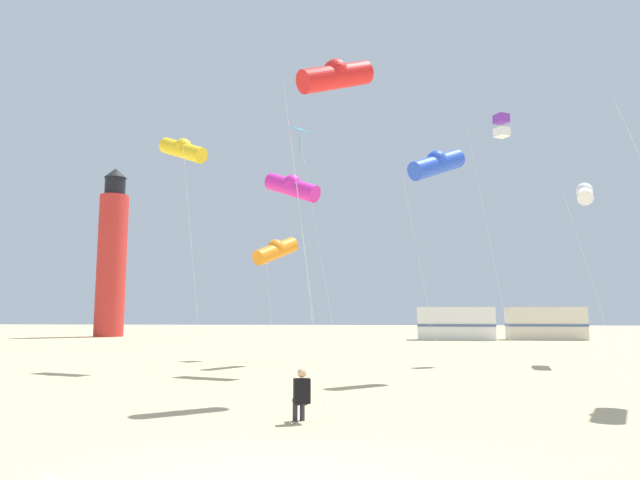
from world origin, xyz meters
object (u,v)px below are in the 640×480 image
rv_van_white (455,324)px  rv_van_cream (545,324)px  kite_tube_scarlet (336,76)px  kite_tube_orange (276,250)px  kite_diamond_cyan (301,140)px  kite_box_violet (501,126)px  kite_tube_white (584,193)px  kite_tube_gold (183,149)px  kite_tube_blue (437,164)px  kite_tube_magenta (292,187)px  lighthouse_distant (112,257)px  kite_flyer_standing (301,394)px

rv_van_white → rv_van_cream: same height
kite_tube_scarlet → kite_tube_orange: bearing=109.1°
rv_van_cream → kite_diamond_cyan: bearing=-129.7°
kite_box_violet → kite_diamond_cyan: bearing=167.0°
kite_tube_white → kite_box_violet: bearing=170.9°
kite_diamond_cyan → kite_tube_orange: 8.44m
kite_tube_gold → kite_tube_orange: (3.89, 1.75, -4.31)m
kite_tube_blue → kite_tube_orange: bearing=143.5°
kite_box_violet → kite_tube_orange: size_ratio=2.08×
kite_tube_magenta → kite_tube_orange: bearing=110.2°
kite_tube_white → lighthouse_distant: bearing=143.2°
kite_tube_gold → kite_tube_orange: kite_tube_gold is taller
kite_tube_white → kite_tube_gold: size_ratio=0.85×
lighthouse_distant → kite_tube_gold: bearing=-60.5°
rv_van_white → kite_tube_orange: bearing=-112.1°
kite_tube_orange → lighthouse_distant: size_ratio=0.35×
kite_tube_magenta → kite_tube_blue: 5.87m
kite_box_violet → rv_van_white: 24.27m
kite_tube_scarlet → rv_van_cream: 39.49m
kite_tube_scarlet → lighthouse_distant: bearing=122.5°
kite_tube_blue → rv_van_cream: kite_tube_blue is taller
kite_tube_magenta → kite_tube_white: size_ratio=0.93×
kite_tube_magenta → kite_tube_blue: (5.57, -1.81, 0.35)m
kite_tube_scarlet → kite_diamond_cyan: bearing=100.7°
kite_tube_white → kite_tube_blue: 10.51m
kite_flyer_standing → rv_van_cream: (16.65, 38.80, 0.78)m
kite_tube_blue → rv_van_white: 30.71m
kite_box_violet → kite_tube_gold: bearing=-163.4°
rv_van_white → kite_tube_blue: bearing=-96.2°
kite_tube_blue → rv_van_cream: 33.74m
kite_flyer_standing → kite_tube_gold: bearing=-78.0°
kite_tube_magenta → kite_tube_gold: kite_tube_gold is taller
kite_tube_blue → rv_van_white: kite_tube_blue is taller
kite_box_violet → rv_van_white: kite_box_violet is taller
kite_diamond_cyan → rv_van_cream: 29.83m
kite_tube_orange → rv_van_cream: kite_tube_orange is taller
kite_tube_blue → lighthouse_distant: lighthouse_distant is taller
kite_tube_blue → kite_tube_orange: (-6.73, 4.98, -2.58)m
kite_tube_gold → lighthouse_distant: lighthouse_distant is taller
kite_diamond_cyan → lighthouse_distant: size_ratio=0.76×
kite_tube_magenta → kite_tube_gold: (-5.06, 1.42, 2.08)m
kite_tube_white → rv_van_cream: 24.95m
kite_tube_blue → kite_flyer_standing: bearing=-116.1°
lighthouse_distant → rv_van_white: 33.63m
kite_flyer_standing → kite_box_violet: (8.18, 15.81, 10.98)m
kite_flyer_standing → kite_tube_gold: kite_tube_gold is taller
kite_diamond_cyan → kite_tube_gold: kite_diamond_cyan is taller
kite_tube_orange → rv_van_cream: size_ratio=0.90×
rv_van_white → rv_van_cream: 7.86m
kite_tube_orange → kite_tube_scarlet: bearing=-70.9°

